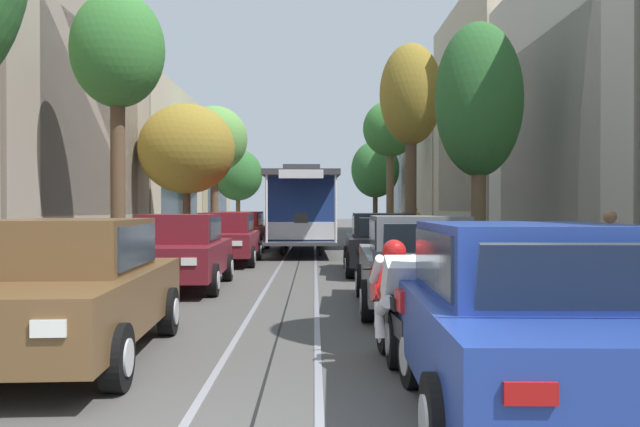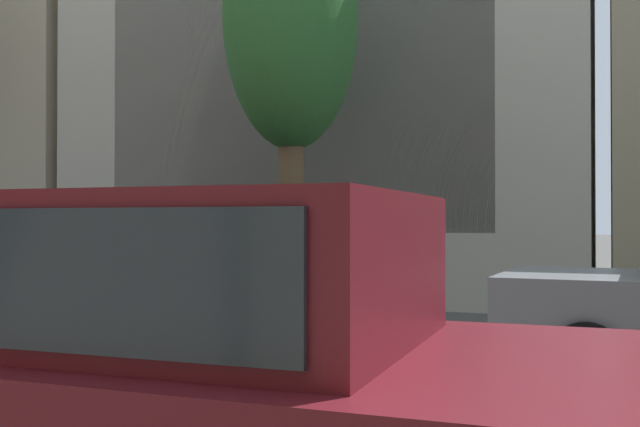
% 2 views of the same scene
% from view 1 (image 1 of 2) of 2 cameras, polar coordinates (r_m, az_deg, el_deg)
% --- Properties ---
extents(ground_plane, '(160.00, 160.00, 0.00)m').
position_cam_1_polar(ground_plane, '(24.71, -1.66, -3.51)').
color(ground_plane, '#4C4947').
extents(trolley_track_rails, '(1.14, 60.52, 0.01)m').
position_cam_1_polar(trolley_track_rails, '(27.95, -1.53, -3.04)').
color(trolley_track_rails, gray).
rests_on(trolley_track_rails, ground).
extents(building_facade_left, '(5.79, 52.22, 9.96)m').
position_cam_1_polar(building_facade_left, '(30.66, -18.88, 4.71)').
color(building_facade_left, tan).
rests_on(building_facade_left, ground).
extents(building_facade_right, '(5.87, 52.22, 10.61)m').
position_cam_1_polar(building_facade_right, '(30.30, 16.48, 6.31)').
color(building_facade_right, tan).
rests_on(building_facade_right, ground).
extents(parked_car_brown_near_left, '(2.15, 4.42, 1.58)m').
position_cam_1_polar(parked_car_brown_near_left, '(7.81, -21.49, -6.23)').
color(parked_car_brown_near_left, brown).
rests_on(parked_car_brown_near_left, ground).
extents(parked_car_maroon_second_left, '(2.08, 4.40, 1.58)m').
position_cam_1_polar(parked_car_maroon_second_left, '(14.00, -12.40, -3.27)').
color(parked_car_maroon_second_left, maroon).
rests_on(parked_car_maroon_second_left, ground).
extents(parked_car_maroon_mid_left, '(2.05, 4.38, 1.58)m').
position_cam_1_polar(parked_car_maroon_mid_left, '(19.88, -8.36, -2.17)').
color(parked_car_maroon_mid_left, maroon).
rests_on(parked_car_maroon_mid_left, ground).
extents(parked_car_red_fourth_left, '(2.12, 4.41, 1.58)m').
position_cam_1_polar(parked_car_red_fourth_left, '(26.22, -6.98, -1.54)').
color(parked_car_red_fourth_left, red).
rests_on(parked_car_red_fourth_left, ground).
extents(parked_car_blue_near_right, '(2.08, 4.40, 1.58)m').
position_cam_1_polar(parked_car_blue_near_right, '(5.72, 17.30, -8.67)').
color(parked_car_blue_near_right, '#233D93').
rests_on(parked_car_blue_near_right, ground).
extents(parked_car_grey_second_right, '(2.12, 4.41, 1.58)m').
position_cam_1_polar(parked_car_grey_second_right, '(10.99, 8.60, -4.28)').
color(parked_car_grey_second_right, slate).
rests_on(parked_car_grey_second_right, ground).
extents(parked_car_black_mid_right, '(2.09, 4.40, 1.58)m').
position_cam_1_polar(parked_car_black_mid_right, '(16.91, 5.54, -2.62)').
color(parked_car_black_mid_right, black).
rests_on(parked_car_black_mid_right, ground).
extents(street_tree_kerb_left_second, '(2.40, 2.02, 7.26)m').
position_cam_1_polar(street_tree_kerb_left_second, '(17.60, -17.62, 13.30)').
color(street_tree_kerb_left_second, brown).
rests_on(street_tree_kerb_left_second, ground).
extents(street_tree_kerb_left_mid, '(3.88, 3.35, 5.94)m').
position_cam_1_polar(street_tree_kerb_left_mid, '(26.42, -11.83, 5.65)').
color(street_tree_kerb_left_mid, '#4C3826').
rests_on(street_tree_kerb_left_mid, ground).
extents(street_tree_kerb_left_fourth, '(3.53, 3.26, 7.19)m').
position_cam_1_polar(street_tree_kerb_left_fourth, '(34.76, -9.42, 6.47)').
color(street_tree_kerb_left_fourth, brown).
rests_on(street_tree_kerb_left_fourth, ground).
extents(street_tree_kerb_left_far, '(3.34, 2.80, 5.75)m').
position_cam_1_polar(street_tree_kerb_left_far, '(44.01, -7.33, 3.40)').
color(street_tree_kerb_left_far, brown).
rests_on(street_tree_kerb_left_far, ground).
extents(street_tree_kerb_right_second, '(2.26, 1.95, 6.51)m').
position_cam_1_polar(street_tree_kerb_right_second, '(17.16, 13.99, 9.61)').
color(street_tree_kerb_right_second, brown).
rests_on(street_tree_kerb_right_second, ground).
extents(street_tree_kerb_right_mid, '(2.48, 2.45, 8.24)m').
position_cam_1_polar(street_tree_kerb_right_mid, '(25.85, 8.12, 10.19)').
color(street_tree_kerb_right_mid, brown).
rests_on(street_tree_kerb_right_mid, ground).
extents(street_tree_kerb_right_fourth, '(2.96, 2.40, 7.62)m').
position_cam_1_polar(street_tree_kerb_right_fourth, '(35.36, 6.28, 7.33)').
color(street_tree_kerb_right_fourth, brown).
rests_on(street_tree_kerb_right_fourth, ground).
extents(street_tree_kerb_right_far, '(3.33, 3.32, 6.38)m').
position_cam_1_polar(street_tree_kerb_right_far, '(44.39, 4.96, 3.92)').
color(street_tree_kerb_right_far, '#4C3826').
rests_on(street_tree_kerb_right_far, ground).
extents(cable_car_trolley, '(2.69, 9.15, 3.28)m').
position_cam_1_polar(cable_car_trolley, '(25.32, -1.63, 0.35)').
color(cable_car_trolley, navy).
rests_on(cable_car_trolley, ground).
extents(motorcycle_with_rider, '(0.59, 1.99, 1.37)m').
position_cam_1_polar(motorcycle_with_rider, '(6.87, 6.84, -8.39)').
color(motorcycle_with_rider, black).
rests_on(motorcycle_with_rider, ground).
extents(pedestrian_on_left_pavement, '(0.55, 0.41, 1.63)m').
position_cam_1_polar(pedestrian_on_left_pavement, '(32.48, 7.55, -0.95)').
color(pedestrian_on_left_pavement, '#282D38').
rests_on(pedestrian_on_left_pavement, ground).
extents(pedestrian_on_right_pavement, '(0.55, 0.42, 1.68)m').
position_cam_1_polar(pedestrian_on_right_pavement, '(11.62, 24.46, -3.33)').
color(pedestrian_on_right_pavement, black).
rests_on(pedestrian_on_right_pavement, ground).
extents(pedestrian_crossing_far, '(0.55, 0.34, 1.73)m').
position_cam_1_polar(pedestrian_crossing_far, '(30.79, 8.52, -0.91)').
color(pedestrian_crossing_far, '#4C4233').
rests_on(pedestrian_crossing_far, ground).
extents(fire_hydrant, '(0.40, 0.22, 0.84)m').
position_cam_1_polar(fire_hydrant, '(7.90, 25.63, -8.91)').
color(fire_hydrant, red).
rests_on(fire_hydrant, ground).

